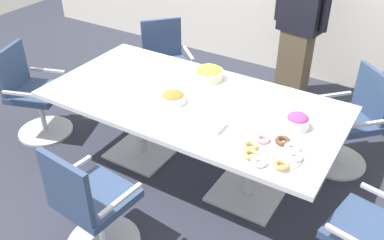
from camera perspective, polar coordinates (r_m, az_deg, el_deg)
ground_plane at (r=3.87m, az=0.00°, el=-6.91°), size 10.00×10.00×0.01m
conference_table at (r=3.50m, az=0.00°, el=1.03°), size 2.40×1.20×0.75m
office_chair_0 at (r=3.02m, az=-13.32°, el=-11.37°), size 0.59×0.59×0.91m
office_chair_2 at (r=3.98m, az=20.27°, el=-0.64°), size 0.76×0.76×0.91m
office_chair_3 at (r=4.72m, az=-3.54°, el=6.93°), size 0.76×0.76×0.91m
office_chair_4 at (r=4.44m, az=-20.48°, el=2.92°), size 0.69×0.69×0.91m
person_standing_0 at (r=4.71m, az=14.20°, el=12.33°), size 0.61×0.29×1.71m
snack_bowl_chips_yellow at (r=3.72m, az=2.27°, el=6.32°), size 0.25×0.25×0.12m
snack_bowl_pretzels at (r=3.37m, az=-2.56°, el=3.05°), size 0.20×0.20×0.09m
snack_bowl_candy_mix at (r=3.15m, az=13.94°, el=-0.12°), size 0.18×0.18×0.12m
donut_platter at (r=2.87m, az=10.64°, el=-4.24°), size 0.40×0.40×0.04m
napkin_pile at (r=3.08m, az=2.78°, el=-0.58°), size 0.16×0.16×0.05m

